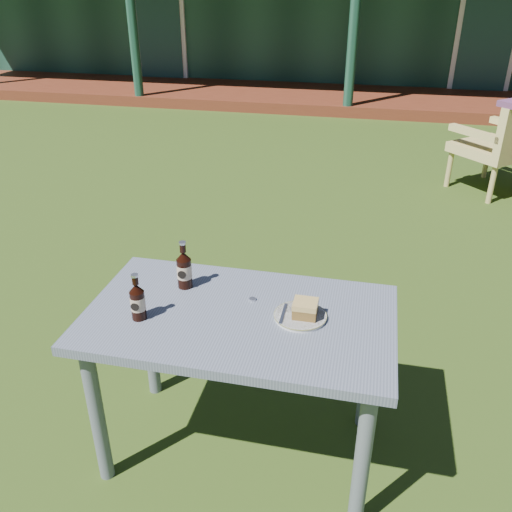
% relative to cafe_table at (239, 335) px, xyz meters
% --- Properties ---
extents(ground, '(80.00, 80.00, 0.00)m').
position_rel_cafe_table_xyz_m(ground, '(0.00, 1.60, -0.62)').
color(ground, '#334916').
extents(cafe_table, '(1.20, 0.70, 0.72)m').
position_rel_cafe_table_xyz_m(cafe_table, '(0.00, 0.00, 0.00)').
color(cafe_table, slate).
rests_on(cafe_table, ground).
extents(plate, '(0.20, 0.20, 0.01)m').
position_rel_cafe_table_xyz_m(plate, '(0.24, 0.03, 0.11)').
color(plate, silver).
rests_on(plate, cafe_table).
extents(cake_slice, '(0.09, 0.09, 0.06)m').
position_rel_cafe_table_xyz_m(cake_slice, '(0.25, 0.03, 0.15)').
color(cake_slice, brown).
rests_on(cake_slice, plate).
extents(fork, '(0.01, 0.14, 0.00)m').
position_rel_cafe_table_xyz_m(fork, '(0.17, 0.02, 0.12)').
color(fork, silver).
rests_on(fork, plate).
extents(cola_bottle_near, '(0.06, 0.06, 0.21)m').
position_rel_cafe_table_xyz_m(cola_bottle_near, '(-0.27, 0.15, 0.19)').
color(cola_bottle_near, black).
rests_on(cola_bottle_near, cafe_table).
extents(cola_bottle_far, '(0.06, 0.06, 0.19)m').
position_rel_cafe_table_xyz_m(cola_bottle_far, '(-0.37, -0.11, 0.18)').
color(cola_bottle_far, black).
rests_on(cola_bottle_far, cafe_table).
extents(bottle_cap, '(0.03, 0.03, 0.01)m').
position_rel_cafe_table_xyz_m(bottle_cap, '(0.03, 0.11, 0.11)').
color(bottle_cap, silver).
rests_on(bottle_cap, cafe_table).
extents(armchair_left, '(0.88, 0.88, 0.87)m').
position_rel_cafe_table_xyz_m(armchair_left, '(1.61, 3.62, -0.13)').
color(armchair_left, tan).
rests_on(armchair_left, ground).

